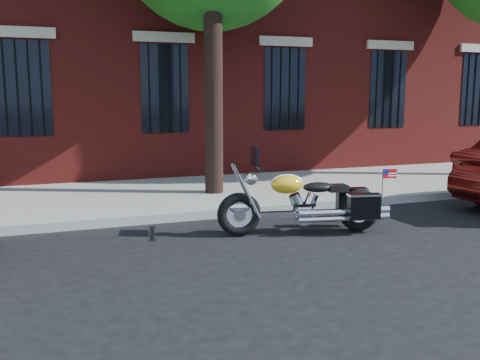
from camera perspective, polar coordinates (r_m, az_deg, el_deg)
name	(u,v)px	position (r m, az deg, el deg)	size (l,w,h in m)	color
ground	(240,238)	(7.89, -0.03, -6.25)	(120.00, 120.00, 0.00)	black
curb	(212,214)	(9.14, -2.96, -3.61)	(40.00, 0.16, 0.15)	gray
sidewalk	(186,194)	(10.92, -5.82, -1.53)	(40.00, 3.60, 0.15)	gray
motorcycle	(309,204)	(8.13, 7.38, -2.59)	(2.56, 1.05, 1.33)	black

